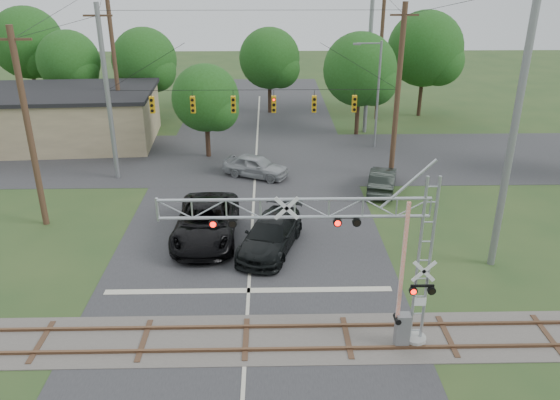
{
  "coord_description": "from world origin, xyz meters",
  "views": [
    {
      "loc": [
        0.96,
        -15.55,
        13.61
      ],
      "look_at": [
        1.47,
        7.5,
        3.62
      ],
      "focal_mm": 35.0,
      "sensor_mm": 36.0,
      "label": 1
    }
  ],
  "objects_px": {
    "commercial_building": "(40,117)",
    "streetlight": "(376,90)",
    "traffic_signal_span": "(267,96)",
    "pickup_black": "(206,222)",
    "car_dark": "(271,235)",
    "crossing_gantry": "(345,247)",
    "sedan_silver": "(256,166)"
  },
  "relations": [
    {
      "from": "sedan_silver",
      "to": "commercial_building",
      "type": "height_order",
      "value": "commercial_building"
    },
    {
      "from": "streetlight",
      "to": "crossing_gantry",
      "type": "bearing_deg",
      "value": -102.9
    },
    {
      "from": "traffic_signal_span",
      "to": "pickup_black",
      "type": "distance_m",
      "value": 10.88
    },
    {
      "from": "pickup_black",
      "to": "traffic_signal_span",
      "type": "bearing_deg",
      "value": 70.69
    },
    {
      "from": "streetlight",
      "to": "pickup_black",
      "type": "bearing_deg",
      "value": -126.78
    },
    {
      "from": "sedan_silver",
      "to": "commercial_building",
      "type": "bearing_deg",
      "value": 89.6
    },
    {
      "from": "pickup_black",
      "to": "car_dark",
      "type": "bearing_deg",
      "value": -20.66
    },
    {
      "from": "crossing_gantry",
      "to": "car_dark",
      "type": "bearing_deg",
      "value": 108.68
    },
    {
      "from": "crossing_gantry",
      "to": "streetlight",
      "type": "relative_size",
      "value": 1.2
    },
    {
      "from": "sedan_silver",
      "to": "streetlight",
      "type": "xyz_separation_m",
      "value": [
        9.28,
        6.47,
        3.89
      ]
    },
    {
      "from": "sedan_silver",
      "to": "streetlight",
      "type": "relative_size",
      "value": 0.55
    },
    {
      "from": "pickup_black",
      "to": "streetlight",
      "type": "relative_size",
      "value": 0.83
    },
    {
      "from": "traffic_signal_span",
      "to": "commercial_building",
      "type": "relative_size",
      "value": 1.02
    },
    {
      "from": "pickup_black",
      "to": "commercial_building",
      "type": "height_order",
      "value": "commercial_building"
    },
    {
      "from": "crossing_gantry",
      "to": "commercial_building",
      "type": "distance_m",
      "value": 34.16
    },
    {
      "from": "commercial_building",
      "to": "streetlight",
      "type": "bearing_deg",
      "value": -7.39
    },
    {
      "from": "traffic_signal_span",
      "to": "streetlight",
      "type": "height_order",
      "value": "traffic_signal_span"
    },
    {
      "from": "crossing_gantry",
      "to": "traffic_signal_span",
      "type": "height_order",
      "value": "traffic_signal_span"
    },
    {
      "from": "car_dark",
      "to": "commercial_building",
      "type": "height_order",
      "value": "commercial_building"
    },
    {
      "from": "commercial_building",
      "to": "pickup_black",
      "type": "bearing_deg",
      "value": -52.61
    },
    {
      "from": "commercial_building",
      "to": "streetlight",
      "type": "relative_size",
      "value": 2.29
    },
    {
      "from": "crossing_gantry",
      "to": "pickup_black",
      "type": "relative_size",
      "value": 1.45
    },
    {
      "from": "commercial_building",
      "to": "sedan_silver",
      "type": "bearing_deg",
      "value": -28.58
    },
    {
      "from": "sedan_silver",
      "to": "streetlight",
      "type": "distance_m",
      "value": 11.97
    },
    {
      "from": "traffic_signal_span",
      "to": "crossing_gantry",
      "type": "bearing_deg",
      "value": -81.48
    },
    {
      "from": "traffic_signal_span",
      "to": "sedan_silver",
      "type": "height_order",
      "value": "traffic_signal_span"
    },
    {
      "from": "crossing_gantry",
      "to": "traffic_signal_span",
      "type": "distance_m",
      "value": 18.61
    },
    {
      "from": "traffic_signal_span",
      "to": "commercial_building",
      "type": "distance_m",
      "value": 20.6
    },
    {
      "from": "car_dark",
      "to": "streetlight",
      "type": "height_order",
      "value": "streetlight"
    },
    {
      "from": "sedan_silver",
      "to": "car_dark",
      "type": "bearing_deg",
      "value": -150.34
    },
    {
      "from": "traffic_signal_span",
      "to": "pickup_black",
      "type": "bearing_deg",
      "value": -109.74
    },
    {
      "from": "commercial_building",
      "to": "streetlight",
      "type": "xyz_separation_m",
      "value": [
        27.0,
        -1.76,
        2.49
      ]
    }
  ]
}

